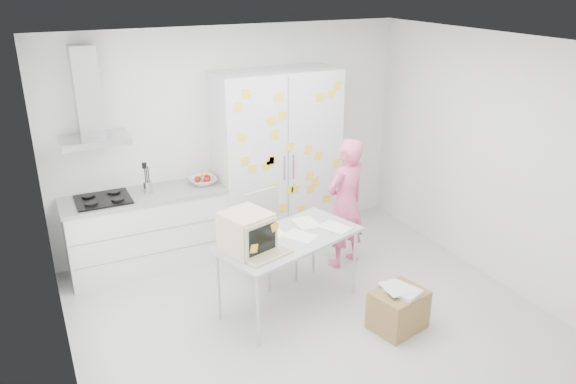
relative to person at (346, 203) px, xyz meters
name	(u,v)px	position (x,y,z in m)	size (l,w,h in m)	color
floor	(306,314)	(-0.90, -0.75, -0.79)	(4.50, 4.00, 0.02)	silver
walls	(276,168)	(-0.90, -0.03, 0.57)	(4.52, 4.01, 2.70)	white
ceiling	(310,43)	(-0.90, -0.75, 1.92)	(4.50, 4.00, 0.02)	white
counter_run	(148,229)	(-2.10, 0.95, -0.30)	(1.84, 0.63, 1.28)	white
range_hood	(89,105)	(-2.55, 1.09, 1.18)	(0.70, 0.48, 1.01)	silver
tall_cabinet	(277,159)	(-0.45, 0.92, 0.32)	(1.50, 0.68, 2.20)	silver
person	(346,203)	(0.00, 0.00, 0.00)	(0.57, 0.37, 1.55)	#F45F91
desk	(263,236)	(-1.30, -0.60, 0.12)	(1.63, 1.14, 1.18)	#AFB6BA
chair	(268,230)	(-0.93, 0.11, -0.20)	(0.54, 0.54, 1.02)	#B3B3B1
cardboard_box	(398,309)	(-0.21, -1.36, -0.57)	(0.58, 0.50, 0.44)	olive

